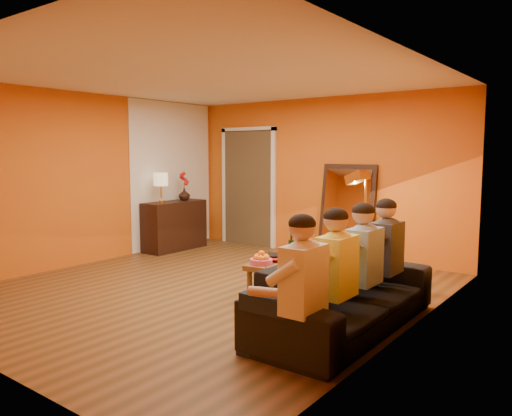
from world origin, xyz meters
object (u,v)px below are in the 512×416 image
Objects in this scene: person_mid_right at (364,266)px; wine_bottle at (291,247)px; mirror_frame at (347,212)px; floor_lamp at (365,229)px; vase at (184,194)px; laptop at (317,255)px; sideboard at (175,225)px; table_lamp at (161,188)px; sofa at (346,294)px; coffee_table at (290,275)px; person_far_right at (387,257)px; person_far_left at (304,292)px; tumbler at (304,254)px; dog at (267,302)px; person_mid_left at (337,278)px.

person_mid_right is 1.33m from wine_bottle.
mirror_frame is 1.48m from floor_lamp.
laptop is at bearing -16.37° from vase.
table_lamp reaches higher than sideboard.
wine_bottle is (-1.07, 0.67, 0.24)m from sofa.
coffee_table is 1.20m from floor_lamp.
floor_lamp is 1.18× the size of person_far_right.
person_far_left is 2.05m from wine_bottle.
sofa is at bearing -39.92° from tumbler.
table_lamp reaches higher than tumbler.
person_far_left is at bearing -55.18° from floor_lamp.
table_lamp is 0.42× the size of coffee_table.
coffee_table is 0.45m from laptop.
person_mid_right is at bearing -34.13° from coffee_table.
coffee_table is at bearing -18.92° from sideboard.
table_lamp is 5.05m from person_far_left.
person_far_left is (0.13, -1.00, 0.27)m from sofa.
person_mid_right is at bearing 90.00° from person_far_left.
person_far_right is 1.16m from laptop.
coffee_table is 11.11× the size of tumbler.
laptop is at bearing 41.37° from sofa.
person_far_right is (0.00, 1.65, 0.00)m from person_far_left.
floor_lamp is (-0.59, 1.66, 0.38)m from sofa.
sofa is at bearing 97.41° from person_far_left.
floor_lamp is (0.86, -1.21, -0.04)m from mirror_frame.
table_lamp is at bearing -90.00° from sideboard.
floor_lamp is at bearing 44.00° from laptop.
person_mid_right is 5.72× the size of vase.
dog is at bearing -65.89° from wine_bottle.
floor_lamp is (0.53, 0.94, 0.51)m from coffee_table.
dog is at bearing -32.74° from sideboard.
tumbler is (0.07, 0.17, -0.10)m from wine_bottle.
dog is 1.88× the size of laptop.
person_mid_left is (1.25, -1.17, 0.40)m from coffee_table.
coffee_table is 1.31m from person_far_right.
sofa is 0.54m from person_mid_left.
coffee_table is at bearing -99.67° from floor_lamp.
coffee_table is 1.45m from person_mid_right.
person_far_left reaches higher than sofa.
tumbler is at bearing -96.83° from floor_lamp.
table_lamp is at bearing 169.18° from person_far_right.
tumbler is (-0.41, -0.82, -0.25)m from floor_lamp.
dog is at bearing -35.36° from vase.
floor_lamp reaches higher than laptop.
person_mid_right is (0.13, 0.10, 0.27)m from sofa.
person_mid_left reaches higher than sofa.
mirror_frame is 1.25× the size of coffee_table.
floor_lamp is 1.18× the size of person_mid_right.
table_lamp is 2.39× the size of vase.
sofa is at bearing -142.43° from person_mid_right.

